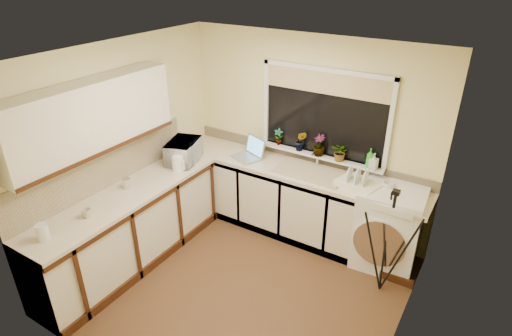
% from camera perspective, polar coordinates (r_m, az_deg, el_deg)
% --- Properties ---
extents(floor, '(3.20, 3.20, 0.00)m').
position_cam_1_polar(floor, '(4.78, -1.88, -15.47)').
color(floor, '#543721').
rests_on(floor, ground).
extents(ceiling, '(3.20, 3.20, 0.00)m').
position_cam_1_polar(ceiling, '(3.62, -2.48, 14.55)').
color(ceiling, white).
rests_on(ceiling, ground).
extents(wall_back, '(3.20, 0.00, 3.20)m').
position_cam_1_polar(wall_back, '(5.24, 6.99, 4.32)').
color(wall_back, beige).
rests_on(wall_back, ground).
extents(wall_front, '(3.20, 0.00, 3.20)m').
position_cam_1_polar(wall_front, '(3.16, -17.86, -13.99)').
color(wall_front, beige).
rests_on(wall_front, ground).
extents(wall_left, '(0.00, 3.00, 3.00)m').
position_cam_1_polar(wall_left, '(5.04, -17.50, 2.24)').
color(wall_left, beige).
rests_on(wall_left, ground).
extents(wall_right, '(0.00, 3.00, 3.00)m').
position_cam_1_polar(wall_right, '(3.56, 20.12, -9.12)').
color(wall_right, beige).
rests_on(wall_right, ground).
extents(base_cabinet_back, '(2.55, 0.60, 0.86)m').
position_cam_1_polar(base_cabinet_back, '(5.49, 2.11, -3.68)').
color(base_cabinet_back, silver).
rests_on(base_cabinet_back, floor).
extents(base_cabinet_left, '(0.54, 2.40, 0.86)m').
position_cam_1_polar(base_cabinet_left, '(5.05, -16.45, -7.96)').
color(base_cabinet_left, silver).
rests_on(base_cabinet_left, floor).
extents(worktop_back, '(3.20, 0.60, 0.04)m').
position_cam_1_polar(worktop_back, '(5.14, 5.34, -0.31)').
color(worktop_back, beige).
rests_on(worktop_back, base_cabinet_back).
extents(worktop_left, '(0.60, 2.40, 0.04)m').
position_cam_1_polar(worktop_left, '(4.81, -17.14, -3.55)').
color(worktop_left, beige).
rests_on(worktop_left, base_cabinet_left).
extents(upper_cabinet, '(0.28, 1.90, 0.70)m').
position_cam_1_polar(upper_cabinet, '(4.46, -21.37, 6.42)').
color(upper_cabinet, silver).
rests_on(upper_cabinet, wall_left).
extents(splashback_left, '(0.02, 2.40, 0.45)m').
position_cam_1_polar(splashback_left, '(4.90, -19.80, -0.12)').
color(splashback_left, beige).
rests_on(splashback_left, wall_left).
extents(splashback_back, '(3.20, 0.02, 0.14)m').
position_cam_1_polar(splashback_back, '(5.34, 6.78, 1.75)').
color(splashback_back, beige).
rests_on(splashback_back, wall_back).
extents(window_glass, '(1.50, 0.02, 1.00)m').
position_cam_1_polar(window_glass, '(5.04, 9.19, 7.19)').
color(window_glass, black).
rests_on(window_glass, wall_back).
extents(window_blind, '(1.50, 0.02, 0.25)m').
position_cam_1_polar(window_blind, '(4.91, 9.39, 11.23)').
color(window_blind, tan).
rests_on(window_blind, wall_back).
extents(windowsill, '(1.60, 0.14, 0.03)m').
position_cam_1_polar(windowsill, '(5.19, 8.53, 1.67)').
color(windowsill, white).
rests_on(windowsill, wall_back).
extents(sink, '(0.82, 0.46, 0.03)m').
position_cam_1_polar(sink, '(5.05, 7.38, -0.53)').
color(sink, tan).
rests_on(sink, worktop_back).
extents(faucet, '(0.03, 0.03, 0.24)m').
position_cam_1_polar(faucet, '(5.15, 8.30, 1.32)').
color(faucet, silver).
rests_on(faucet, worktop_back).
extents(washing_machine, '(0.72, 0.70, 0.96)m').
position_cam_1_polar(washing_machine, '(5.04, 17.47, -7.52)').
color(washing_machine, white).
rests_on(washing_machine, floor).
extents(laptop, '(0.44, 0.42, 0.26)m').
position_cam_1_polar(laptop, '(5.38, -0.80, 2.14)').
color(laptop, '#9C9CA4').
rests_on(laptop, worktop_back).
extents(kettle, '(0.14, 0.14, 0.18)m').
position_cam_1_polar(kettle, '(5.12, -10.49, 0.60)').
color(kettle, white).
rests_on(kettle, worktop_left).
extents(dish_rack, '(0.52, 0.44, 0.07)m').
position_cam_1_polar(dish_rack, '(4.83, 13.64, -2.21)').
color(dish_rack, white).
rests_on(dish_rack, worktop_back).
extents(tripod, '(0.72, 0.72, 1.22)m').
position_cam_1_polar(tripod, '(4.54, 17.31, -9.60)').
color(tripod, black).
rests_on(tripod, floor).
extents(glass_jug, '(0.11, 0.11, 0.16)m').
position_cam_1_polar(glass_jug, '(4.32, -26.85, -7.73)').
color(glass_jug, silver).
rests_on(glass_jug, worktop_left).
extents(steel_jar, '(0.09, 0.09, 0.12)m').
position_cam_1_polar(steel_jar, '(4.88, -17.05, -2.00)').
color(steel_jar, silver).
rests_on(steel_jar, worktop_left).
extents(microwave, '(0.47, 0.57, 0.27)m').
position_cam_1_polar(microwave, '(5.32, -9.74, 2.23)').
color(microwave, white).
rests_on(microwave, worktop_left).
extents(plant_a, '(0.13, 0.10, 0.21)m').
position_cam_1_polar(plant_a, '(5.36, 3.05, 4.22)').
color(plant_a, '#999999').
rests_on(plant_a, windowsill).
extents(plant_b, '(0.16, 0.14, 0.26)m').
position_cam_1_polar(plant_b, '(5.21, 6.05, 3.65)').
color(plant_b, '#999999').
rests_on(plant_b, windowsill).
extents(plant_c, '(0.19, 0.19, 0.27)m').
position_cam_1_polar(plant_c, '(5.11, 8.49, 3.07)').
color(plant_c, '#999999').
rests_on(plant_c, windowsill).
extents(plant_d, '(0.24, 0.22, 0.22)m').
position_cam_1_polar(plant_d, '(5.02, 11.34, 2.09)').
color(plant_d, '#999999').
rests_on(plant_d, windowsill).
extents(soap_bottle_green, '(0.11, 0.11, 0.22)m').
position_cam_1_polar(soap_bottle_green, '(4.95, 15.12, 1.32)').
color(soap_bottle_green, green).
rests_on(soap_bottle_green, windowsill).
extents(soap_bottle_clear, '(0.09, 0.10, 0.19)m').
position_cam_1_polar(soap_bottle_clear, '(4.92, 15.59, 0.87)').
color(soap_bottle_clear, '#999999').
rests_on(soap_bottle_clear, windowsill).
extents(cup_back, '(0.16, 0.16, 0.10)m').
position_cam_1_polar(cup_back, '(4.84, 17.38, -2.38)').
color(cup_back, silver).
rests_on(cup_back, worktop_back).
extents(cup_left, '(0.10, 0.10, 0.09)m').
position_cam_1_polar(cup_left, '(4.50, -21.88, -5.69)').
color(cup_left, '#C2B1A0').
rests_on(cup_left, worktop_left).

